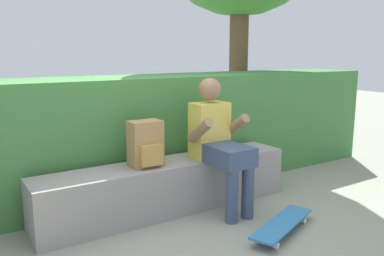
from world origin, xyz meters
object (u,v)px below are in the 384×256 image
(bench_main, at_px, (169,186))
(backpack_on_bench, at_px, (146,144))
(person_skater, at_px, (219,140))
(skateboard_near_person, at_px, (282,224))

(bench_main, xyz_separation_m, backpack_on_bench, (-0.23, -0.01, 0.42))
(person_skater, height_order, skateboard_near_person, person_skater)
(bench_main, bearing_deg, backpack_on_bench, -177.61)
(backpack_on_bench, bearing_deg, bench_main, 2.39)
(person_skater, relative_size, skateboard_near_person, 1.48)
(backpack_on_bench, bearing_deg, person_skater, -17.51)
(bench_main, bearing_deg, person_skater, -27.16)
(person_skater, bearing_deg, skateboard_near_person, -79.64)
(person_skater, distance_m, skateboard_near_person, 0.92)
(skateboard_near_person, height_order, backpack_on_bench, backpack_on_bench)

